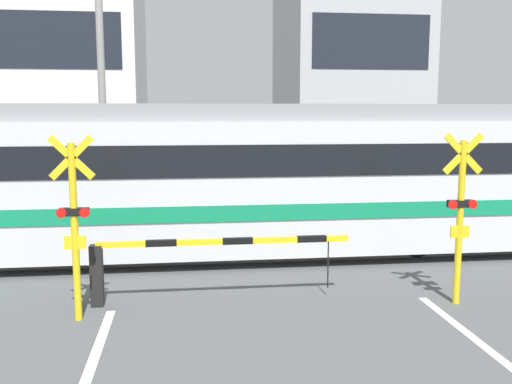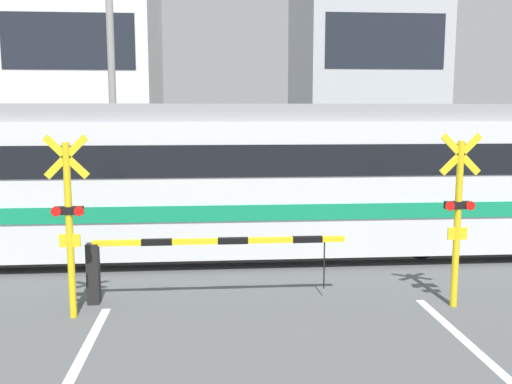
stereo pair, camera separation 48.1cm
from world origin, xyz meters
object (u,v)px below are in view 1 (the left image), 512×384
object	(u,v)px
commuter_train	(149,177)
crossing_signal_left	(74,220)
crossing_barrier_near	(171,256)
crossing_barrier_far	(297,199)
crossing_signal_right	(460,211)
pedestrian	(213,184)

from	to	relation	value
commuter_train	crossing_signal_left	xyz separation A→B (m)	(-0.89, -3.77, -0.22)
crossing_barrier_near	crossing_signal_left	bearing A→B (deg)	-156.31
crossing_barrier_far	crossing_signal_right	bearing A→B (deg)	-77.69
commuter_train	crossing_signal_right	bearing A→B (deg)	-35.55
crossing_barrier_near	pedestrian	xyz separation A→B (m)	(1.14, 8.61, 0.12)
commuter_train	crossing_signal_right	size ratio (longest dim) A/B	6.61
pedestrian	crossing_signal_left	bearing A→B (deg)	-105.52
crossing_barrier_far	crossing_signal_left	xyz separation A→B (m)	(-4.74, -6.54, 0.77)
crossing_signal_left	commuter_train	bearing A→B (deg)	76.65
crossing_signal_left	pedestrian	xyz separation A→B (m)	(2.57, 9.24, -0.65)
commuter_train	pedestrian	bearing A→B (deg)	73.01
crossing_signal_right	crossing_barrier_near	bearing A→B (deg)	172.48
commuter_train	crossing_signal_left	bearing A→B (deg)	-103.35
commuter_train	crossing_barrier_far	bearing A→B (deg)	35.79
crossing_signal_right	pedestrian	xyz separation A→B (m)	(-3.60, 9.24, -0.65)
crossing_barrier_near	crossing_signal_left	size ratio (longest dim) A/B	1.52
commuter_train	crossing_barrier_near	world-z (taller)	commuter_train
crossing_signal_left	crossing_signal_right	world-z (taller)	same
commuter_train	crossing_barrier_near	bearing A→B (deg)	-80.37
crossing_barrier_far	pedestrian	xyz separation A→B (m)	(-2.17, 2.70, 0.12)
crossing_signal_right	commuter_train	bearing A→B (deg)	144.45
commuter_train	crossing_signal_right	xyz separation A→B (m)	(5.27, -3.77, -0.22)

